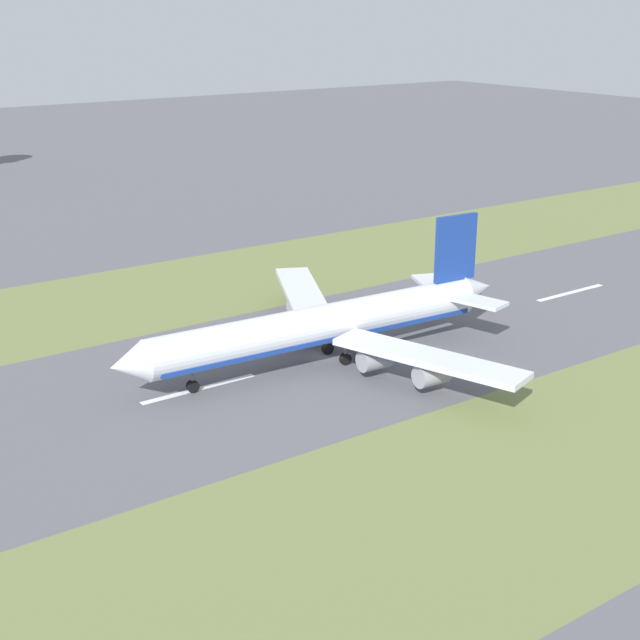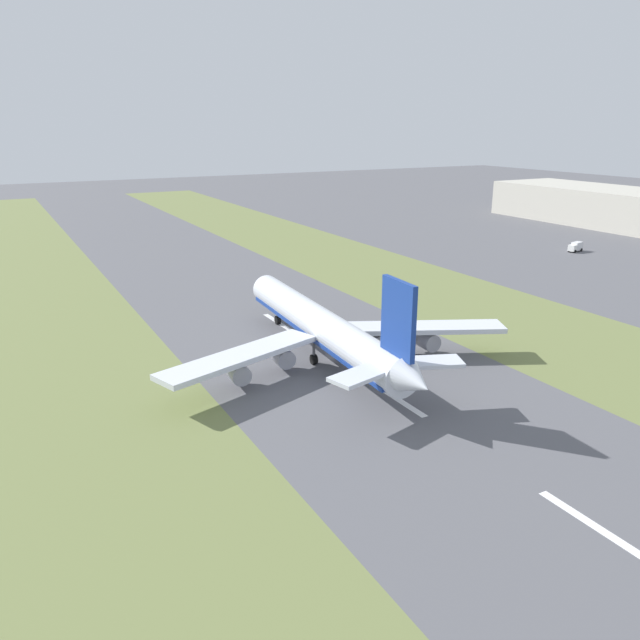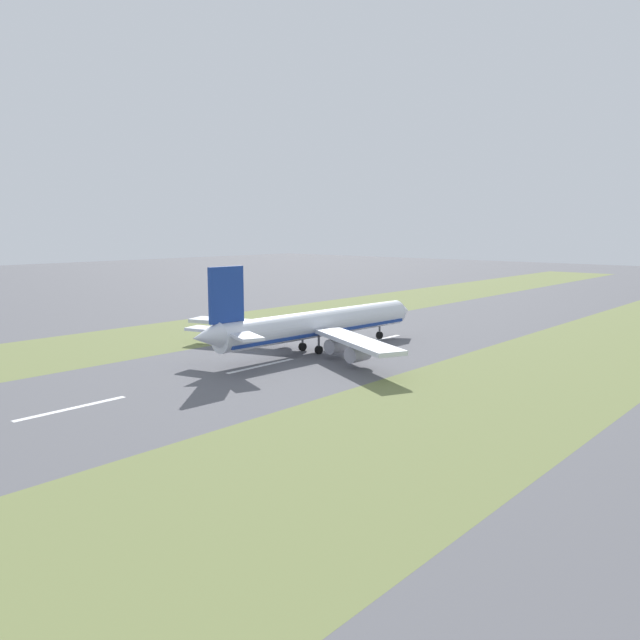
{
  "view_description": "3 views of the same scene",
  "coord_description": "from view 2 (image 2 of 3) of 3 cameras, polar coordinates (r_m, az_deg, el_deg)",
  "views": [
    {
      "loc": [
        -106.39,
        74.67,
        51.9
      ],
      "look_at": [
        -1.77,
        1.83,
        7.0
      ],
      "focal_mm": 50.0,
      "sensor_mm": 36.0,
      "label": 1
    },
    {
      "loc": [
        -52.51,
        -92.18,
        40.85
      ],
      "look_at": [
        -1.77,
        1.83,
        7.0
      ],
      "focal_mm": 35.0,
      "sensor_mm": 36.0,
      "label": 2
    },
    {
      "loc": [
        90.26,
        -102.79,
        27.47
      ],
      "look_at": [
        -1.77,
        1.83,
        7.0
      ],
      "focal_mm": 35.0,
      "sensor_mm": 36.0,
      "label": 3
    }
  ],
  "objects": [
    {
      "name": "service_truck",
      "position": [
        224.62,
        22.33,
        6.22
      ],
      "size": [
        6.34,
        3.63,
        3.1
      ],
      "color": "white",
      "rests_on": "ground"
    },
    {
      "name": "centreline_dash_near",
      "position": [
        74.71,
        24.93,
        -17.42
      ],
      "size": [
        1.2,
        18.0,
        0.01
      ],
      "primitive_type": "cube",
      "color": "silver",
      "rests_on": "ground"
    },
    {
      "name": "centreline_dash_mid",
      "position": [
        99.51,
        6.42,
        -6.77
      ],
      "size": [
        1.2,
        18.0,
        0.01
      ],
      "primitive_type": "cube",
      "color": "silver",
      "rests_on": "ground"
    },
    {
      "name": "ground_plane",
      "position": [
        113.68,
        1.22,
        -3.48
      ],
      "size": [
        800.0,
        800.0,
        0.0
      ],
      "primitive_type": "plane",
      "color": "#56565B"
    },
    {
      "name": "terminal_building",
      "position": [
        289.72,
        25.3,
        9.3
      ],
      "size": [
        36.0,
        104.41,
        14.81
      ],
      "primitive_type": "cube",
      "color": "#BCB7A8",
      "rests_on": "ground"
    },
    {
      "name": "grass_median_east",
      "position": [
        140.26,
        17.43,
        -0.18
      ],
      "size": [
        40.0,
        600.0,
        0.01
      ],
      "primitive_type": "cube",
      "color": "olive",
      "rests_on": "ground"
    },
    {
      "name": "grass_median_west",
      "position": [
        101.1,
        -21.78,
        -7.59
      ],
      "size": [
        40.0,
        600.0,
        0.01
      ],
      "primitive_type": "cube",
      "color": "olive",
      "rests_on": "ground"
    },
    {
      "name": "centreline_dash_far",
      "position": [
        132.0,
        -3.45,
        -0.48
      ],
      "size": [
        1.2,
        18.0,
        0.01
      ],
      "primitive_type": "cube",
      "color": "silver",
      "rests_on": "ground"
    },
    {
      "name": "airplane_main_jet",
      "position": [
        110.73,
        0.42,
        -0.75
      ],
      "size": [
        64.02,
        67.21,
        20.2
      ],
      "color": "silver",
      "rests_on": "ground"
    }
  ]
}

